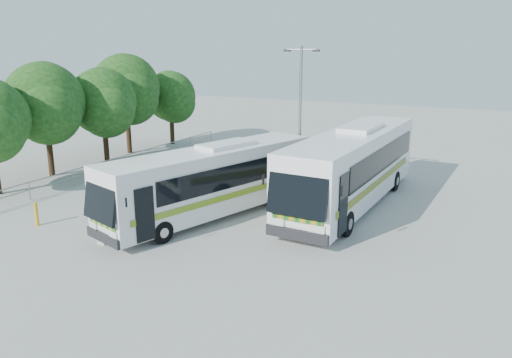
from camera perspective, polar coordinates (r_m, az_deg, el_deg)
The scene contains 11 objects.
ground at distance 24.51m, azimuth -3.67°, elevation -3.67°, with size 100.00×100.00×0.00m, color #A1A19C.
kerb_divider at distance 27.26m, azimuth -5.73°, elevation -1.62°, with size 0.40×16.00×0.15m, color #B2B2AD.
railing at distance 33.20m, azimuth -15.20°, elevation 2.10°, with size 0.06×22.00×1.00m.
tree_far_b at distance 32.82m, azimuth -22.92°, elevation 8.10°, with size 5.33×5.03×6.96m.
tree_far_c at distance 34.87m, azimuth -17.03°, elevation 8.44°, with size 4.97×4.69×6.49m.
tree_far_d at distance 38.34m, azimuth -14.58°, elevation 9.98°, with size 5.62×5.30×7.33m.
tree_far_e at distance 41.50m, azimuth -9.66°, elevation 9.29°, with size 4.54×4.28×5.92m.
coach_main at distance 23.36m, azimuth -5.06°, elevation -0.11°, with size 5.63×11.78×3.22m.
coach_adjacent at distance 25.34m, azimuth 10.98°, elevation 1.49°, with size 3.37×13.49×3.71m.
lamppost at distance 26.85m, azimuth 5.06°, elevation 7.42°, with size 1.92×0.28×7.84m.
bollard at distance 24.45m, azimuth -23.79°, elevation -3.70°, with size 0.15×0.15×1.06m, color #D79B0C.
Camera 1 is at (11.82, -20.01, 7.80)m, focal length 35.00 mm.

